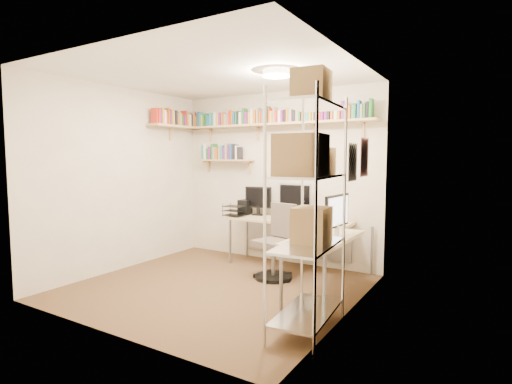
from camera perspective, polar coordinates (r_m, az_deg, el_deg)
ground at (r=4.93m, az=-5.74°, el=-13.35°), size 3.20×3.20×0.00m
room_shell at (r=4.67m, az=-5.85°, el=4.97°), size 3.24×3.04×2.52m
wall_shelves at (r=6.01m, az=-1.81°, el=9.49°), size 3.12×1.09×0.80m
corner_desk at (r=5.34m, az=4.75°, el=-4.43°), size 2.10×1.78×1.18m
office_chair at (r=5.16m, az=2.95°, el=-7.86°), size 0.51×0.52×0.95m
wire_rack at (r=3.48m, az=7.49°, el=2.75°), size 0.52×0.95×2.30m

